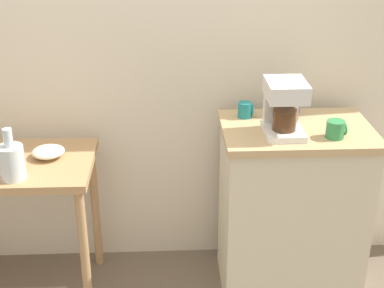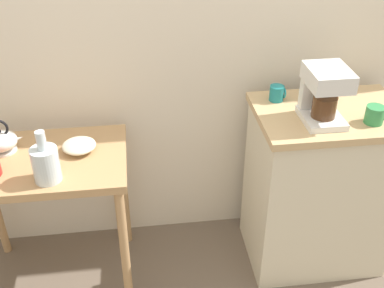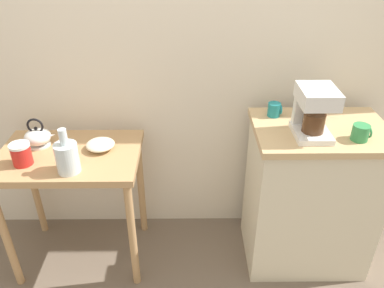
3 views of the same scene
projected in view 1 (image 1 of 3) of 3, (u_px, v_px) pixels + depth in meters
The scene contains 10 objects.
ground_plane at pixel (141, 285), 3.06m from camera, with size 8.00×8.00×0.00m, color #6B5B4C.
back_wall at pixel (153, 14), 2.81m from camera, with size 4.40×0.10×2.80m, color beige.
wooden_table at pixel (14, 183), 2.75m from camera, with size 0.78×0.53×0.78m.
kitchen_counter at pixel (290, 210), 2.88m from camera, with size 0.73×0.51×0.93m.
bowl_stoneware at pixel (48, 152), 2.73m from camera, with size 0.16×0.16×0.05m.
glass_carafe_vase at pixel (11, 161), 2.51m from camera, with size 0.12×0.12×0.24m.
coffee_maker at pixel (284, 104), 2.57m from camera, with size 0.18×0.22×0.26m.
mug_tall_green at pixel (336, 129), 2.56m from camera, with size 0.09×0.09×0.08m.
mug_blue at pixel (290, 108), 2.79m from camera, with size 0.08×0.08×0.10m.
mug_dark_teal at pixel (245, 110), 2.80m from camera, with size 0.08×0.07×0.08m.
Camera 1 is at (0.17, -2.47, 1.97)m, focal length 52.32 mm.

